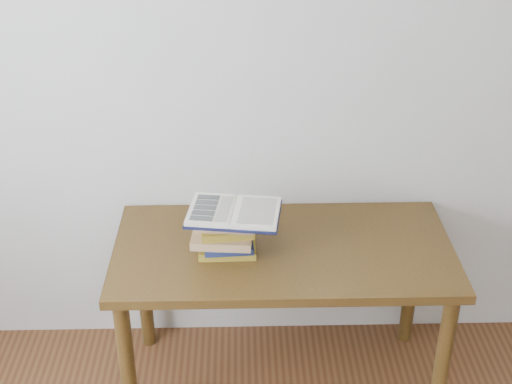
{
  "coord_description": "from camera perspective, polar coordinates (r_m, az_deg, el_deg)",
  "views": [
    {
      "loc": [
        -0.06,
        -0.93,
        2.26
      ],
      "look_at": [
        -0.0,
        1.31,
        0.99
      ],
      "focal_mm": 50.0,
      "sensor_mm": 36.0,
      "label": 1
    }
  ],
  "objects": [
    {
      "name": "room_shell",
      "position": [
        1.13,
        -2.26,
        -4.58
      ],
      "size": [
        3.54,
        3.54,
        2.62
      ],
      "color": "silver",
      "rests_on": "ground"
    },
    {
      "name": "open_book",
      "position": [
        2.63,
        -1.77,
        -1.63
      ],
      "size": [
        0.37,
        0.28,
        0.03
      ],
      "rotation": [
        0.0,
        0.0,
        -0.14
      ],
      "color": "black",
      "rests_on": "book_stack"
    },
    {
      "name": "book_stack",
      "position": [
        2.71,
        -2.46,
        -3.18
      ],
      "size": [
        0.26,
        0.21,
        0.18
      ],
      "color": "olive",
      "rests_on": "desk"
    },
    {
      "name": "desk",
      "position": [
        2.84,
        2.17,
        -6.04
      ],
      "size": [
        1.32,
        0.66,
        0.71
      ],
      "color": "#4A3112",
      "rests_on": "ground"
    }
  ]
}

